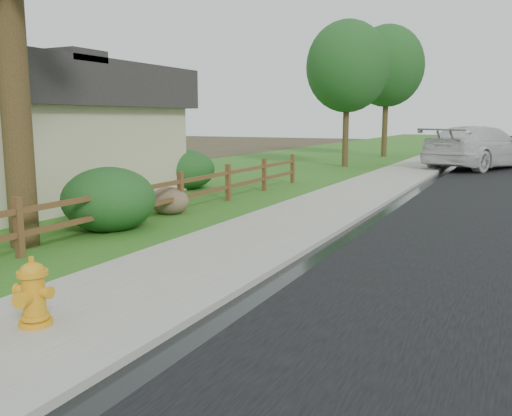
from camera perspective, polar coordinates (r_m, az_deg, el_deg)
The scene contains 14 objects.
ground at distance 5.71m, azimuth -21.29°, elevation -15.93°, with size 120.00×120.00×0.00m, color #3D3121.
curb at distance 38.64m, azimuth 21.11°, elevation 5.34°, with size 0.40×90.00×0.12m, color gray.
wet_gutter at distance 38.61m, azimuth 21.62°, elevation 5.25°, with size 0.50×90.00×0.00m, color black.
sidewalk at distance 38.78m, azimuth 19.19°, elevation 5.44°, with size 2.20×90.00×0.10m, color gray.
grass_strip at distance 39.06m, azimuth 16.41°, elevation 5.58°, with size 1.60×90.00×0.06m, color #2A5B1A.
lawn_near at distance 40.29m, azimuth 9.08°, elevation 5.93°, with size 9.00×90.00×0.04m, color #2A5B1A.
ranch_fence at distance 12.48m, azimuth -11.04°, elevation 1.11°, with size 0.12×16.92×1.10m.
fire_hydrant at distance 6.54m, azimuth -22.39°, elevation -8.38°, with size 0.52×0.42×0.79m.
white_suv at distance 28.02m, azimuth 22.46°, elevation 5.92°, with size 2.81×6.91×2.01m, color silver.
boulder at distance 13.60m, azimuth -9.13°, elevation 0.71°, with size 1.06×0.79×0.71m, color brown.
shrub_b at distance 11.87m, azimuth -15.23°, elevation 0.87°, with size 1.97×1.97×1.38m, color #19481C.
shrub_d at distance 18.43m, azimuth -7.48°, elevation 4.03°, with size 1.99×1.99×1.36m, color #19481C.
tree_near_left at distance 27.08m, azimuth 9.60°, elevation 14.46°, with size 3.96×3.96×7.02m.
tree_mid_left at distance 34.81m, azimuth 13.63°, elevation 14.30°, with size 4.46×4.46×7.97m.
Camera 1 is at (3.91, -3.41, 2.38)m, focal length 38.00 mm.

